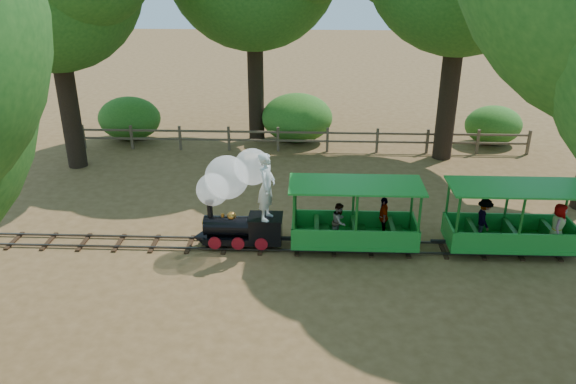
{
  "coord_description": "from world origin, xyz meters",
  "views": [
    {
      "loc": [
        0.32,
        -13.62,
        7.62
      ],
      "look_at": [
        -0.28,
        0.5,
        1.45
      ],
      "focal_mm": 35.0,
      "sensor_mm": 36.0,
      "label": 1
    }
  ],
  "objects_px": {
    "carriage_front": "(356,224)",
    "fence": "(303,138)",
    "carriage_rear": "(513,226)",
    "locomotive": "(237,192)"
  },
  "relations": [
    {
      "from": "carriage_front",
      "to": "locomotive",
      "type": "bearing_deg",
      "value": 179.03
    },
    {
      "from": "carriage_rear",
      "to": "fence",
      "type": "relative_size",
      "value": 0.19
    },
    {
      "from": "carriage_front",
      "to": "fence",
      "type": "relative_size",
      "value": 0.19
    },
    {
      "from": "fence",
      "to": "carriage_front",
      "type": "bearing_deg",
      "value": -78.87
    },
    {
      "from": "carriage_front",
      "to": "carriage_rear",
      "type": "bearing_deg",
      "value": -0.18
    },
    {
      "from": "carriage_front",
      "to": "fence",
      "type": "distance_m",
      "value": 8.16
    },
    {
      "from": "locomotive",
      "to": "carriage_rear",
      "type": "xyz_separation_m",
      "value": [
        7.39,
        -0.07,
        -0.85
      ]
    },
    {
      "from": "carriage_rear",
      "to": "carriage_front",
      "type": "bearing_deg",
      "value": 179.82
    },
    {
      "from": "carriage_front",
      "to": "carriage_rear",
      "type": "xyz_separation_m",
      "value": [
        4.19,
        -0.01,
        0.03
      ]
    },
    {
      "from": "carriage_front",
      "to": "carriage_rear",
      "type": "height_order",
      "value": "same"
    }
  ]
}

